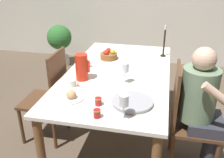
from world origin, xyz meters
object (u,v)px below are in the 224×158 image
Objects in this scene: chair_opposite at (50,95)px; jam_jar_amber at (98,101)px; red_pitcher at (82,67)px; bread_plate at (71,97)px; wine_glass_water at (125,68)px; jam_jar_red at (97,113)px; teacup_near_person at (72,84)px; fruit_bowl at (109,55)px; wine_glass_juice at (124,102)px; teacup_across at (87,65)px; potted_plant at (60,41)px; candlestick_tall at (164,44)px; person_seated at (202,102)px; serving_tray at (132,102)px; chair_person_side at (187,117)px.

jam_jar_amber is (0.67, -0.48, 0.29)m from chair_opposite.
red_pitcher is 0.39m from bread_plate.
wine_glass_water is 3.15× the size of jam_jar_red.
teacup_near_person is 0.78m from fruit_bowl.
chair_opposite is at bearing 175.99° from wine_glass_water.
wine_glass_juice is 1.02m from teacup_across.
jam_jar_amber reaches higher than potted_plant.
jam_jar_amber is 1.32m from candlestick_tall.
teacup_near_person is 0.18× the size of potted_plant.
person_seated is 6.24× the size of wine_glass_juice.
wine_glass_water is 1.03× the size of wine_glass_juice.
red_pitcher reaches higher than jam_jar_red.
teacup_near_person is 0.54m from jam_jar_red.
chair_opposite reaches higher than jam_jar_amber.
serving_tray is 5.19× the size of jam_jar_red.
chair_person_side is 1.07m from teacup_near_person.
wine_glass_water is 0.26× the size of potted_plant.
jam_jar_red is 0.17× the size of candlestick_tall.
potted_plant is at bearing 119.46° from jam_jar_amber.
bread_plate is at bearing 142.48° from jam_jar_red.
red_pitcher is 0.31m from teacup_across.
red_pitcher is at bearing 122.85° from jam_jar_amber.
jam_jar_amber is at bearing -62.76° from chair_person_side.
potted_plant is at bearing 115.66° from bread_plate.
potted_plant is (-1.14, 2.31, -0.34)m from teacup_near_person.
teacup_across is 0.68m from bread_plate.
potted_plant is (-1.48, 2.72, -0.34)m from jam_jar_red.
serving_tray is 1.19m from candlestick_tall.
chair_person_side is 1.13m from teacup_across.
wine_glass_juice is (0.09, -0.57, -0.01)m from wine_glass_water.
wine_glass_water is 2.69m from potted_plant.
chair_person_side is 1.12m from fruit_bowl.
person_seated is 6.14× the size of fruit_bowl.
teacup_near_person is 0.41× the size of serving_tray.
fruit_bowl reaches higher than teacup_near_person.
chair_person_side is 0.21m from person_seated.
potted_plant is at bearing 116.21° from teacup_near_person.
chair_person_side is 5.08× the size of wine_glass_water.
jam_jar_red is at bearing -62.37° from red_pitcher.
jam_jar_amber is 0.17× the size of candlestick_tall.
chair_person_side reaches higher than jam_jar_amber.
teacup_across is (-0.45, 0.29, -0.12)m from wine_glass_water.
chair_opposite is 15.96× the size of jam_jar_red.
candlestick_tall is at bearing 33.98° from teacup_across.
chair_opposite is at bearing 155.93° from serving_tray.
wine_glass_water is at bearing 80.62° from jam_jar_red.
person_seated reaches higher than jam_jar_red.
bread_plate reaches higher than teacup_across.
candlestick_tall reaches higher than chair_opposite.
chair_opposite is 0.84× the size of person_seated.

